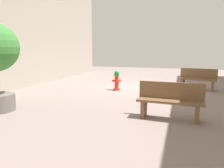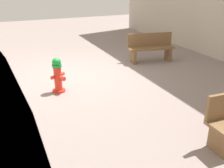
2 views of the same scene
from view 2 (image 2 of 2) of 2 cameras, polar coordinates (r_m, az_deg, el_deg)
The scene contains 3 objects.
ground_plane at distance 7.50m, azimuth -8.13°, elevation 1.89°, with size 23.40×23.40×0.00m, color gray.
fire_hydrant at distance 6.35m, azimuth -12.16°, elevation 1.99°, with size 0.39×0.38×0.88m.
bench_near at distance 8.73m, azimuth 8.73°, elevation 8.22°, with size 1.63×0.72×0.95m.
Camera 2 is at (1.85, 6.77, 2.63)m, focal length 40.42 mm.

